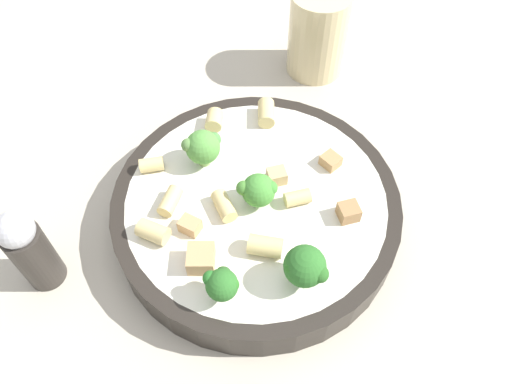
{
  "coord_description": "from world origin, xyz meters",
  "views": [
    {
      "loc": [
        -0.11,
        -0.24,
        0.42
      ],
      "look_at": [
        0.0,
        0.0,
        0.05
      ],
      "focal_mm": 35.0,
      "sensor_mm": 36.0,
      "label": 1
    }
  ],
  "objects_px": {
    "rigatoni_5": "(152,165)",
    "pepper_shaker": "(29,249)",
    "broccoli_floret_1": "(222,284)",
    "broccoli_floret_3": "(306,267)",
    "broccoli_floret_0": "(203,147)",
    "rigatoni_1": "(297,198)",
    "pasta_bowl": "(256,208)",
    "rigatoni_2": "(266,113)",
    "broccoli_floret_2": "(256,191)",
    "chicken_chunk_4": "(331,161)",
    "rigatoni_7": "(214,120)",
    "chicken_chunk_1": "(190,226)",
    "rigatoni_0": "(265,246)",
    "drinking_glass": "(317,39)",
    "chicken_chunk_2": "(201,258)",
    "rigatoni_6": "(152,228)",
    "chicken_chunk_3": "(349,212)",
    "rigatoni_3": "(170,201)",
    "chicken_chunk_0": "(277,176)",
    "rigatoni_4": "(225,207)"
  },
  "relations": [
    {
      "from": "rigatoni_5",
      "to": "pepper_shaker",
      "type": "relative_size",
      "value": 0.23
    },
    {
      "from": "rigatoni_5",
      "to": "pepper_shaker",
      "type": "xyz_separation_m",
      "value": [
        -0.12,
        -0.05,
        0.0
      ]
    },
    {
      "from": "broccoli_floret_1",
      "to": "broccoli_floret_3",
      "type": "distance_m",
      "value": 0.07
    },
    {
      "from": "broccoli_floret_0",
      "to": "rigatoni_1",
      "type": "height_order",
      "value": "broccoli_floret_0"
    },
    {
      "from": "pasta_bowl",
      "to": "rigatoni_2",
      "type": "xyz_separation_m",
      "value": [
        0.05,
        0.09,
        0.02
      ]
    },
    {
      "from": "broccoli_floret_2",
      "to": "chicken_chunk_4",
      "type": "bearing_deg",
      "value": 7.69
    },
    {
      "from": "rigatoni_1",
      "to": "rigatoni_7",
      "type": "relative_size",
      "value": 1.17
    },
    {
      "from": "chicken_chunk_1",
      "to": "chicken_chunk_4",
      "type": "xyz_separation_m",
      "value": [
        0.15,
        0.01,
        -0.0
      ]
    },
    {
      "from": "chicken_chunk_4",
      "to": "broccoli_floret_0",
      "type": "bearing_deg",
      "value": 153.61
    },
    {
      "from": "rigatoni_5",
      "to": "rigatoni_0",
      "type": "bearing_deg",
      "value": -64.79
    },
    {
      "from": "pasta_bowl",
      "to": "broccoli_floret_3",
      "type": "relative_size",
      "value": 6.31
    },
    {
      "from": "broccoli_floret_2",
      "to": "chicken_chunk_1",
      "type": "relative_size",
      "value": 1.95
    },
    {
      "from": "chicken_chunk_4",
      "to": "drinking_glass",
      "type": "xyz_separation_m",
      "value": [
        0.08,
        0.17,
        0.0
      ]
    },
    {
      "from": "chicken_chunk_2",
      "to": "rigatoni_0",
      "type": "bearing_deg",
      "value": -12.57
    },
    {
      "from": "broccoli_floret_2",
      "to": "pepper_shaker",
      "type": "distance_m",
      "value": 0.2
    },
    {
      "from": "broccoli_floret_0",
      "to": "rigatoni_1",
      "type": "relative_size",
      "value": 1.65
    },
    {
      "from": "chicken_chunk_2",
      "to": "rigatoni_6",
      "type": "bearing_deg",
      "value": 121.71
    },
    {
      "from": "broccoli_floret_0",
      "to": "drinking_glass",
      "type": "relative_size",
      "value": 0.38
    },
    {
      "from": "drinking_glass",
      "to": "chicken_chunk_4",
      "type": "bearing_deg",
      "value": -114.99
    },
    {
      "from": "chicken_chunk_3",
      "to": "broccoli_floret_1",
      "type": "bearing_deg",
      "value": -169.65
    },
    {
      "from": "broccoli_floret_3",
      "to": "rigatoni_0",
      "type": "bearing_deg",
      "value": 113.67
    },
    {
      "from": "rigatoni_0",
      "to": "rigatoni_3",
      "type": "height_order",
      "value": "rigatoni_0"
    },
    {
      "from": "rigatoni_7",
      "to": "chicken_chunk_0",
      "type": "distance_m",
      "value": 0.09
    },
    {
      "from": "broccoli_floret_3",
      "to": "chicken_chunk_0",
      "type": "xyz_separation_m",
      "value": [
        0.03,
        0.1,
        -0.02
      ]
    },
    {
      "from": "rigatoni_1",
      "to": "drinking_glass",
      "type": "relative_size",
      "value": 0.23
    },
    {
      "from": "broccoli_floret_2",
      "to": "rigatoni_4",
      "type": "distance_m",
      "value": 0.03
    },
    {
      "from": "broccoli_floret_0",
      "to": "chicken_chunk_1",
      "type": "bearing_deg",
      "value": -120.57
    },
    {
      "from": "broccoli_floret_3",
      "to": "rigatoni_1",
      "type": "bearing_deg",
      "value": 66.26
    },
    {
      "from": "rigatoni_2",
      "to": "chicken_chunk_0",
      "type": "height_order",
      "value": "rigatoni_2"
    },
    {
      "from": "rigatoni_0",
      "to": "rigatoni_5",
      "type": "bearing_deg",
      "value": 115.21
    },
    {
      "from": "rigatoni_0",
      "to": "chicken_chunk_1",
      "type": "xyz_separation_m",
      "value": [
        -0.05,
        0.05,
        -0.0
      ]
    },
    {
      "from": "rigatoni_2",
      "to": "rigatoni_6",
      "type": "bearing_deg",
      "value": -150.83
    },
    {
      "from": "broccoli_floret_3",
      "to": "chicken_chunk_2",
      "type": "height_order",
      "value": "broccoli_floret_3"
    },
    {
      "from": "rigatoni_1",
      "to": "pepper_shaker",
      "type": "height_order",
      "value": "pepper_shaker"
    },
    {
      "from": "rigatoni_4",
      "to": "chicken_chunk_0",
      "type": "height_order",
      "value": "same"
    },
    {
      "from": "chicken_chunk_1",
      "to": "chicken_chunk_2",
      "type": "distance_m",
      "value": 0.04
    },
    {
      "from": "broccoli_floret_1",
      "to": "rigatoni_0",
      "type": "bearing_deg",
      "value": 25.33
    },
    {
      "from": "pasta_bowl",
      "to": "drinking_glass",
      "type": "relative_size",
      "value": 2.65
    },
    {
      "from": "rigatoni_6",
      "to": "chicken_chunk_0",
      "type": "xyz_separation_m",
      "value": [
        0.13,
        0.01,
        -0.0
      ]
    },
    {
      "from": "pasta_bowl",
      "to": "rigatoni_6",
      "type": "distance_m",
      "value": 0.1
    },
    {
      "from": "rigatoni_0",
      "to": "rigatoni_7",
      "type": "distance_m",
      "value": 0.16
    },
    {
      "from": "broccoli_floret_1",
      "to": "rigatoni_6",
      "type": "xyz_separation_m",
      "value": [
        -0.03,
        0.08,
        -0.01
      ]
    },
    {
      "from": "rigatoni_2",
      "to": "rigatoni_3",
      "type": "height_order",
      "value": "rigatoni_2"
    },
    {
      "from": "broccoli_floret_1",
      "to": "chicken_chunk_4",
      "type": "bearing_deg",
      "value": 29.45
    },
    {
      "from": "rigatoni_3",
      "to": "chicken_chunk_2",
      "type": "distance_m",
      "value": 0.07
    },
    {
      "from": "chicken_chunk_4",
      "to": "drinking_glass",
      "type": "bearing_deg",
      "value": 65.01
    },
    {
      "from": "chicken_chunk_2",
      "to": "drinking_glass",
      "type": "distance_m",
      "value": 0.32
    },
    {
      "from": "rigatoni_7",
      "to": "chicken_chunk_2",
      "type": "xyz_separation_m",
      "value": [
        -0.07,
        -0.14,
        0.0
      ]
    },
    {
      "from": "pasta_bowl",
      "to": "rigatoni_7",
      "type": "xyz_separation_m",
      "value": [
        -0.0,
        0.1,
        0.02
      ]
    },
    {
      "from": "rigatoni_0",
      "to": "drinking_glass",
      "type": "relative_size",
      "value": 0.29
    }
  ]
}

